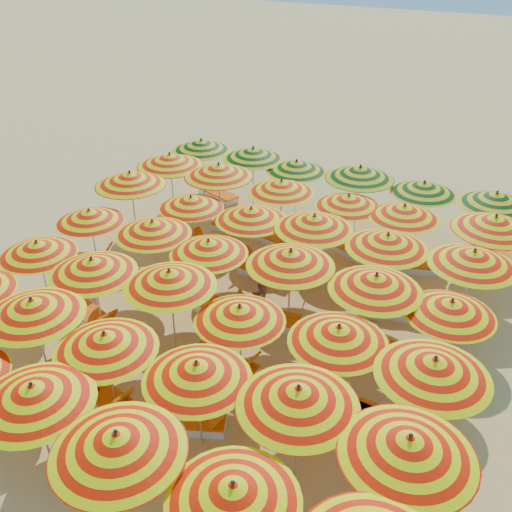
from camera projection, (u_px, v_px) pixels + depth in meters
name	position (u px, v px, depth m)	size (l,w,h in m)	color
ground	(248.00, 317.00, 14.99)	(120.00, 120.00, 0.00)	tan
umbrella_2	(33.00, 394.00, 9.81)	(2.38, 2.38, 2.25)	silver
umbrella_3	(117.00, 443.00, 8.82)	(2.52, 2.52, 2.33)	silver
umbrella_4	(233.00, 493.00, 8.21)	(2.08, 2.08, 2.17)	silver
umbrella_7	(33.00, 308.00, 11.93)	(2.52, 2.52, 2.28)	silver
umbrella_8	(105.00, 341.00, 11.10)	(2.29, 2.29, 2.20)	silver
umbrella_9	(197.00, 371.00, 10.40)	(2.41, 2.41, 2.18)	silver
umbrella_10	(298.00, 397.00, 9.69)	(2.86, 2.86, 2.31)	silver
umbrella_11	(409.00, 447.00, 8.73)	(2.48, 2.48, 2.34)	silver
umbrella_12	(37.00, 248.00, 14.43)	(2.50, 2.50, 2.08)	silver
umbrella_13	(92.00, 266.00, 13.43)	(2.72, 2.72, 2.24)	silver
umbrella_14	(170.00, 278.00, 12.89)	(2.82, 2.82, 2.29)	silver
umbrella_15	(240.00, 313.00, 12.03)	(2.60, 2.60, 2.10)	silver
umbrella_16	(339.00, 334.00, 11.33)	(2.54, 2.54, 2.17)	silver
umbrella_17	(434.00, 367.00, 10.35)	(2.19, 2.19, 2.29)	silver
umbrella_18	(90.00, 216.00, 16.10)	(2.48, 2.48, 2.03)	silver
umbrella_19	(153.00, 228.00, 15.19)	(2.70, 2.70, 2.19)	silver
umbrella_20	(209.00, 247.00, 14.38)	(2.41, 2.41, 2.14)	silver
umbrella_21	(291.00, 258.00, 13.61)	(2.55, 2.55, 2.32)	silver
umbrella_22	(376.00, 282.00, 12.78)	(2.27, 2.27, 2.27)	silver
umbrella_23	(451.00, 308.00, 12.21)	(2.19, 2.19, 2.09)	silver
umbrella_24	(130.00, 179.00, 17.65)	(2.57, 2.57, 2.36)	silver
umbrella_25	(191.00, 202.00, 16.83)	(2.42, 2.42, 2.05)	silver
umbrella_26	(251.00, 214.00, 15.94)	(2.10, 2.10, 2.16)	silver
umbrella_27	(314.00, 222.00, 15.29)	(2.36, 2.36, 2.28)	silver
umbrella_28	(387.00, 241.00, 14.44)	(2.14, 2.14, 2.25)	silver
umbrella_29	(473.00, 258.00, 13.71)	(2.55, 2.55, 2.27)	silver
umbrella_30	(170.00, 160.00, 18.98)	(2.65, 2.65, 2.38)	silver
umbrella_31	(219.00, 171.00, 18.18)	(2.56, 2.56, 2.38)	silver
umbrella_32	(281.00, 186.00, 17.57)	(2.46, 2.46, 2.16)	silver
umbrella_33	(349.00, 201.00, 16.82)	(2.52, 2.52, 2.09)	silver
umbrella_34	(404.00, 211.00, 16.14)	(2.33, 2.33, 2.13)	silver
umbrella_35	(495.00, 223.00, 15.09)	(2.44, 2.44, 2.35)	silver
umbrella_36	(201.00, 145.00, 20.45)	(2.51, 2.51, 2.28)	silver
umbrella_37	(253.00, 153.00, 19.77)	(2.75, 2.75, 2.27)	silver
umbrella_38	(297.00, 166.00, 19.03)	(2.17, 2.17, 2.15)	silver
umbrella_39	(360.00, 173.00, 18.11)	(2.37, 2.37, 2.34)	silver
umbrella_40	(424.00, 188.00, 17.53)	(2.49, 2.49, 2.15)	silver
umbrella_41	(496.00, 199.00, 16.64)	(2.43, 2.43, 2.24)	silver
lounger_3	(71.00, 382.00, 12.68)	(1.83, 1.11, 0.69)	white
lounger_4	(102.00, 395.00, 12.31)	(1.82, 0.97, 0.69)	white
lounger_5	(187.00, 421.00, 11.69)	(1.82, 1.18, 0.69)	white
lounger_6	(93.00, 318.00, 14.70)	(1.83, 1.06, 0.69)	white
lounger_7	(225.00, 363.00, 13.22)	(1.79, 0.81, 0.69)	white
lounger_8	(352.00, 412.00, 11.89)	(1.77, 0.72, 0.69)	white
lounger_9	(396.00, 425.00, 11.59)	(1.76, 0.67, 0.69)	white
lounger_10	(86.00, 260.00, 17.17)	(1.82, 1.19, 0.69)	white
lounger_11	(230.00, 310.00, 14.98)	(1.73, 0.59, 0.69)	white
lounger_12	(265.00, 317.00, 14.72)	(1.80, 0.82, 0.69)	white
lounger_13	(414.00, 367.00, 13.08)	(1.82, 1.24, 0.69)	white
lounger_14	(210.00, 253.00, 17.55)	(1.83, 1.09, 0.69)	white
lounger_15	(266.00, 272.00, 16.58)	(1.78, 0.76, 0.69)	white
lounger_16	(292.00, 274.00, 16.49)	(1.83, 1.06, 0.69)	white
lounger_17	(395.00, 310.00, 14.99)	(1.80, 0.82, 0.69)	white
lounger_18	(240.00, 225.00, 19.13)	(1.82, 0.98, 0.69)	white
lounger_19	(262.00, 234.00, 18.61)	(1.82, 0.95, 0.69)	white
lounger_20	(362.00, 256.00, 17.41)	(1.82, 1.22, 0.69)	white
lounger_21	(417.00, 266.00, 16.90)	(1.83, 1.08, 0.69)	white
lounger_22	(217.00, 194.00, 21.31)	(1.83, 1.14, 0.69)	white
lounger_23	(504.00, 257.00, 17.33)	(1.83, 1.05, 0.69)	white
beachgoer_a	(371.00, 334.00, 13.20)	(0.53, 0.35, 1.46)	tan
beachgoer_b	(259.00, 277.00, 15.23)	(0.75, 0.58, 1.54)	tan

